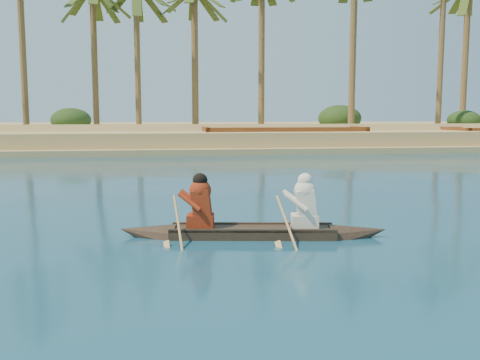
{
  "coord_description": "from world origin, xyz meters",
  "views": [
    {
      "loc": [
        -4.71,
        -9.76,
        2.44
      ],
      "look_at": [
        -2.98,
        2.14,
        0.97
      ],
      "focal_mm": 40.0,
      "sensor_mm": 36.0,
      "label": 1
    }
  ],
  "objects": [
    {
      "name": "canoe",
      "position": [
        -2.95,
        0.6,
        0.28
      ],
      "size": [
        5.42,
        1.52,
        1.48
      ],
      "rotation": [
        0.0,
        0.0,
        -0.15
      ],
      "color": "#3D2D21",
      "rests_on": "ground"
    },
    {
      "name": "barge_mid",
      "position": [
        3.73,
        27.0,
        0.66
      ],
      "size": [
        11.27,
        3.83,
        1.87
      ],
      "rotation": [
        0.0,
        0.0,
        0.01
      ],
      "color": "brown",
      "rests_on": "ground"
    },
    {
      "name": "shrub_cluster",
      "position": [
        0.0,
        31.5,
        1.2
      ],
      "size": [
        100.0,
        6.0,
        2.4
      ],
      "primitive_type": null,
      "color": "black",
      "rests_on": "ground"
    },
    {
      "name": "palm_grove",
      "position": [
        0.0,
        35.0,
        8.0
      ],
      "size": [
        110.0,
        14.0,
        16.0
      ],
      "primitive_type": null,
      "color": "#324D1B",
      "rests_on": "ground"
    },
    {
      "name": "sandy_embankment",
      "position": [
        0.0,
        46.89,
        0.53
      ],
      "size": [
        150.0,
        51.0,
        1.5
      ],
      "color": "tan",
      "rests_on": "ground"
    },
    {
      "name": "ground",
      "position": [
        0.0,
        0.0,
        0.0
      ],
      "size": [
        160.0,
        160.0,
        0.0
      ],
      "primitive_type": "plane",
      "color": "#0A2445",
      "rests_on": "ground"
    }
  ]
}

